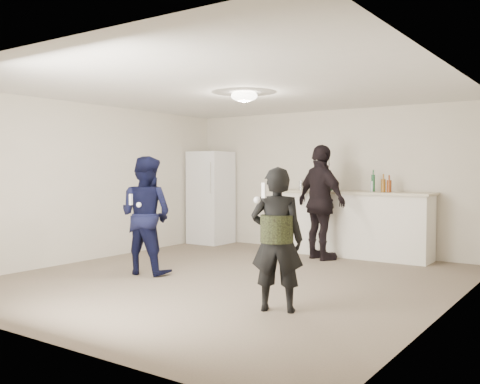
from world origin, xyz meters
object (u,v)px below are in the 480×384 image
Objects in this scene: counter at (352,225)px; woman at (277,239)px; shaker at (301,185)px; man at (146,215)px; fridge at (211,198)px; spectator at (321,202)px.

woman is at bearing -78.69° from counter.
man is at bearing -104.21° from shaker.
counter is 2.95m from fridge.
spectator is (-1.02, 3.11, 0.19)m from woman.
woman reaches higher than counter.
fridge is 1.95m from shaker.
counter is 3.78m from woman.
counter is at bearing 1.37° from fridge.
shaker is (-0.99, 0.06, 0.65)m from counter.
fridge reaches higher than woman.
counter is at bearing -100.82° from woman.
shaker is (1.93, 0.13, 0.28)m from fridge.
fridge is at bearing -66.92° from woman.
shaker is at bearing 176.26° from counter.
spectator reaches higher than woman.
man is (1.14, -2.96, -0.08)m from fridge.
shaker is at bearing -113.90° from man.
fridge is at bearing 14.30° from spectator.
shaker is at bearing 4.00° from fridge.
man is 1.10× the size of woman.
fridge is at bearing -178.63° from counter.
fridge reaches higher than man.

